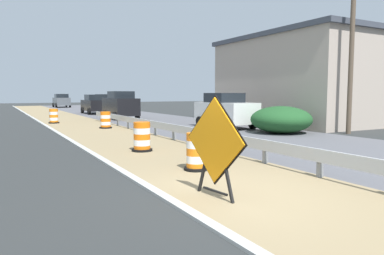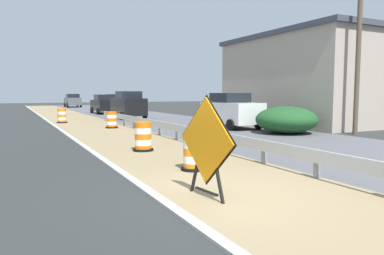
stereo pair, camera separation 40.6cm
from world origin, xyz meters
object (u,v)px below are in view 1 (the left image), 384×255
Objects in this scene: traffic_barrel_mid at (106,121)px; car_trailing_near_lane at (105,102)px; car_lead_far_lane at (120,105)px; traffic_barrel_far at (54,117)px; warning_sign_diamond at (215,144)px; car_trailing_far_lane at (94,104)px; car_mid_far_lane at (225,110)px; utility_pole_near at (352,46)px; car_lead_near_lane at (61,101)px; traffic_barrel_close at (142,138)px; traffic_barrel_nearest at (196,153)px.

car_trailing_near_lane reaches higher than traffic_barrel_mid.
car_trailing_near_lane is 1.02× the size of car_lead_far_lane.
warning_sign_diamond is at bearing -89.66° from traffic_barrel_far.
car_trailing_far_lane is at bearing 78.47° from traffic_barrel_mid.
car_mid_far_lane is at bearing -44.57° from traffic_barrel_far.
car_mid_far_lane is at bearing 122.17° from utility_pole_near.
car_lead_near_lane is 45.33m from utility_pole_near.
traffic_barrel_mid is (2.02, 15.13, -0.63)m from warning_sign_diamond.
car_trailing_far_lane is at bearing 105.36° from utility_pole_near.
traffic_barrel_close is (0.83, 6.11, -0.60)m from warning_sign_diamond.
utility_pole_near is at bearing 6.03° from car_trailing_near_lane.
traffic_barrel_mid is at bearing -15.97° from car_trailing_near_lane.
car_lead_near_lane is 13.27m from car_trailing_near_lane.
traffic_barrel_nearest reaches higher than traffic_barrel_mid.
utility_pole_near reaches higher than car_trailing_far_lane.
car_trailing_near_lane reaches higher than traffic_barrel_nearest.
traffic_barrel_nearest is 48.78m from car_lead_near_lane.
car_trailing_near_lane is 32.17m from utility_pole_near.
car_mid_far_lane is (8.52, -8.40, 0.59)m from traffic_barrel_far.
traffic_barrel_close is 0.23× the size of car_lead_far_lane.
car_mid_far_lane is at bearing -162.94° from car_lead_far_lane.
traffic_barrel_far is (-2.14, 5.29, 0.01)m from traffic_barrel_mid.
car_trailing_near_lane is 15.76m from car_lead_far_lane.
warning_sign_diamond is at bearing 174.39° from car_lead_near_lane.
car_lead_far_lane is (5.30, 22.55, 0.04)m from warning_sign_diamond.
car_trailing_near_lane is 1.10× the size of car_mid_far_lane.
traffic_barrel_far is (-0.12, 20.43, -0.62)m from warning_sign_diamond.
traffic_barrel_close is at bearing 165.41° from car_lead_far_lane.
traffic_barrel_far is at bearing 170.29° from car_lead_near_lane.
car_mid_far_lane is 0.94× the size of car_trailing_far_lane.
warning_sign_diamond is 0.44× the size of car_lead_near_lane.
car_lead_near_lane is at bearing 84.90° from traffic_barrel_nearest.
traffic_barrel_close is at bearing -53.53° from car_mid_far_lane.
traffic_barrel_mid is 5.71m from traffic_barrel_far.
utility_pole_near reaches higher than warning_sign_diamond.
car_mid_far_lane is at bearing -25.91° from traffic_barrel_mid.
car_trailing_near_lane is (6.22, 22.90, 0.55)m from traffic_barrel_mid.
car_trailing_far_lane is at bearing 0.95° from car_lead_far_lane.
traffic_barrel_close reaches higher than traffic_barrel_mid.
traffic_barrel_nearest is 12.80m from traffic_barrel_mid.
traffic_barrel_far is 5.86m from car_lead_far_lane.
warning_sign_diamond is 0.44× the size of car_trailing_near_lane.
car_lead_far_lane is 10.97m from car_mid_far_lane.
utility_pole_near reaches higher than car_lead_far_lane.
traffic_barrel_nearest is 0.22× the size of car_trailing_near_lane.
car_trailing_near_lane is at bearing -109.52° from warning_sign_diamond.
traffic_barrel_mid is 7.12m from car_mid_far_lane.
traffic_barrel_mid is at bearing 168.27° from car_trailing_far_lane.
car_lead_near_lane is 1.04× the size of car_trailing_far_lane.
warning_sign_diamond is 31.40m from car_trailing_far_lane.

